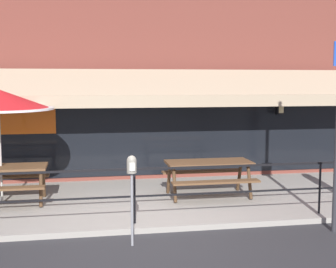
{
  "coord_description": "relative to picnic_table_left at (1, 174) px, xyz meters",
  "views": [
    {
      "loc": [
        -0.84,
        -7.56,
        2.54
      ],
      "look_at": [
        0.82,
        1.6,
        1.5
      ],
      "focal_mm": 50.0,
      "sensor_mm": 36.0,
      "label": 1
    }
  ],
  "objects": [
    {
      "name": "parking_meter_far",
      "position": [
        2.36,
        -2.58,
        0.44
      ],
      "size": [
        0.15,
        0.16,
        1.42
      ],
      "color": "gray",
      "rests_on": "ground"
    },
    {
      "name": "picnic_table_centre",
      "position": [
        4.25,
        -0.15,
        0.0
      ],
      "size": [
        1.8,
        1.42,
        0.76
      ],
      "color": "brown",
      "rests_on": "patio_deck"
    },
    {
      "name": "picnic_table_left",
      "position": [
        0.0,
        0.0,
        0.0
      ],
      "size": [
        1.8,
        1.42,
        0.76
      ],
      "color": "brown",
      "rests_on": "patio_deck"
    },
    {
      "name": "patio_railing",
      "position": [
        2.49,
        -1.75,
        0.09
      ],
      "size": [
        13.84,
        0.04,
        0.97
      ],
      "color": "black",
      "rests_on": "patio_deck"
    },
    {
      "name": "ground_plane",
      "position": [
        2.49,
        -2.05,
        -0.71
      ],
      "size": [
        120.0,
        120.0,
        0.0
      ],
      "primitive_type": "plane",
      "color": "#2D2D30"
    },
    {
      "name": "patio_deck",
      "position": [
        2.49,
        -0.05,
        -0.66
      ],
      "size": [
        15.0,
        4.0,
        0.1
      ],
      "primitive_type": "cube",
      "color": "#9E998E",
      "rests_on": "ground"
    },
    {
      "name": "restaurant_building",
      "position": [
        2.49,
        2.17,
        3.37
      ],
      "size": [
        15.0,
        1.6,
        8.22
      ],
      "color": "brown",
      "rests_on": "ground"
    }
  ]
}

